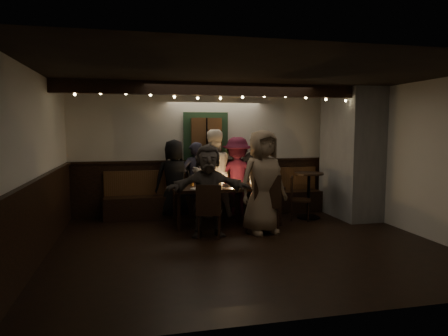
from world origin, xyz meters
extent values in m
cube|color=black|center=(0.00, 0.00, -0.01)|extent=(6.00, 5.00, 0.01)
cube|color=black|center=(0.00, 0.00, 2.60)|extent=(6.00, 5.00, 0.01)
cube|color=silver|center=(0.00, 2.50, 1.30)|extent=(6.00, 0.01, 2.60)
cube|color=silver|center=(-3.00, 0.00, 1.30)|extent=(0.01, 5.00, 2.60)
cube|color=silver|center=(3.00, 0.00, 1.30)|extent=(0.01, 5.00, 2.60)
cube|color=black|center=(0.00, 2.48, 0.55)|extent=(6.00, 0.05, 1.10)
cube|color=black|center=(-2.98, 0.00, 0.55)|extent=(0.05, 5.00, 1.10)
cube|color=slate|center=(2.65, 1.50, 1.30)|extent=(0.70, 1.40, 2.60)
cube|color=black|center=(0.00, 2.23, 0.23)|extent=(4.60, 0.45, 0.45)
cube|color=#533414|center=(0.00, 2.41, 0.70)|extent=(4.60, 0.06, 0.50)
cube|color=#224126|center=(-0.20, 2.44, 1.65)|extent=(0.95, 0.04, 1.00)
cube|color=#533414|center=(-0.20, 2.38, 1.65)|extent=(0.64, 0.12, 0.76)
cube|color=black|center=(0.00, 1.00, 2.49)|extent=(6.00, 0.16, 0.22)
sphere|color=#FFE599|center=(-2.60, 0.98, 2.36)|extent=(0.04, 0.04, 0.04)
sphere|color=#FFE599|center=(-2.20, 0.98, 2.38)|extent=(0.04, 0.04, 0.04)
sphere|color=#FFE599|center=(-1.80, 0.98, 2.39)|extent=(0.04, 0.04, 0.04)
sphere|color=#FFE599|center=(-1.40, 0.98, 2.37)|extent=(0.04, 0.04, 0.04)
sphere|color=#FFE599|center=(-1.00, 0.98, 2.35)|extent=(0.04, 0.04, 0.04)
sphere|color=#FFE599|center=(-0.60, 0.98, 2.33)|extent=(0.04, 0.04, 0.04)
sphere|color=#FFE599|center=(-0.20, 0.98, 2.34)|extent=(0.04, 0.04, 0.04)
sphere|color=#FFE599|center=(0.20, 0.98, 2.36)|extent=(0.04, 0.04, 0.04)
sphere|color=#FFE599|center=(0.60, 0.98, 2.38)|extent=(0.04, 0.04, 0.04)
sphere|color=#FFE599|center=(1.00, 0.98, 2.39)|extent=(0.04, 0.04, 0.04)
sphere|color=#FFE599|center=(1.40, 0.98, 2.37)|extent=(0.04, 0.04, 0.04)
sphere|color=#FFE599|center=(1.80, 0.98, 2.35)|extent=(0.04, 0.04, 0.04)
sphere|color=#FFE599|center=(2.20, 0.98, 2.33)|extent=(0.04, 0.04, 0.04)
sphere|color=#FFE599|center=(2.60, 0.98, 2.34)|extent=(0.04, 0.04, 0.04)
cube|color=black|center=(0.00, 1.40, 0.70)|extent=(2.05, 0.88, 0.06)
cylinder|color=black|center=(-0.94, 1.04, 0.34)|extent=(0.07, 0.07, 0.67)
cylinder|color=black|center=(-0.94, 1.76, 0.34)|extent=(0.07, 0.07, 0.67)
cylinder|color=black|center=(0.95, 1.04, 0.34)|extent=(0.07, 0.07, 0.67)
cylinder|color=black|center=(0.95, 1.76, 0.34)|extent=(0.07, 0.07, 0.67)
cylinder|color=#BF7226|center=(-0.64, 1.52, 0.80)|extent=(0.07, 0.07, 0.14)
cylinder|color=#BF7226|center=(-0.31, 1.25, 0.80)|extent=(0.07, 0.07, 0.14)
cylinder|color=silver|center=(-0.06, 1.55, 0.80)|extent=(0.07, 0.07, 0.14)
cylinder|color=#BF7226|center=(0.22, 1.25, 0.80)|extent=(0.07, 0.07, 0.14)
cylinder|color=silver|center=(0.56, 1.59, 0.80)|extent=(0.07, 0.07, 0.14)
cylinder|color=#BF7226|center=(0.84, 1.30, 0.80)|extent=(0.07, 0.07, 0.14)
cylinder|color=white|center=(-0.60, 1.11, 0.74)|extent=(0.25, 0.25, 0.01)
cube|color=#B2B2B7|center=(0.00, 1.35, 0.76)|extent=(0.16, 0.10, 0.05)
cylinder|color=#990C0C|center=(-0.03, 1.35, 0.81)|extent=(0.04, 0.04, 0.16)
cylinder|color=gold|center=(0.03, 1.35, 0.81)|extent=(0.04, 0.04, 0.16)
cylinder|color=silver|center=(0.15, 1.45, 0.77)|extent=(0.05, 0.05, 0.08)
sphere|color=#FFB24C|center=(0.15, 1.45, 0.83)|extent=(0.03, 0.03, 0.03)
cube|color=black|center=(-0.48, 0.55, 0.42)|extent=(0.51, 0.51, 0.04)
cube|color=black|center=(-0.53, 0.37, 0.67)|extent=(0.40, 0.15, 0.47)
cylinder|color=black|center=(-0.28, 0.66, 0.20)|extent=(0.04, 0.04, 0.40)
cylinder|color=black|center=(-0.37, 0.34, 0.20)|extent=(0.04, 0.04, 0.40)
cylinder|color=black|center=(-0.59, 0.75, 0.20)|extent=(0.04, 0.04, 0.40)
cylinder|color=black|center=(-0.69, 0.43, 0.20)|extent=(0.04, 0.04, 0.40)
cube|color=black|center=(0.56, 0.71, 0.47)|extent=(0.54, 0.54, 0.04)
cube|color=black|center=(0.52, 0.50, 0.76)|extent=(0.46, 0.13, 0.53)
cylinder|color=black|center=(0.78, 0.86, 0.23)|extent=(0.04, 0.04, 0.45)
cylinder|color=black|center=(0.71, 0.49, 0.23)|extent=(0.04, 0.04, 0.45)
cylinder|color=black|center=(0.41, 0.93, 0.23)|extent=(0.04, 0.04, 0.45)
cylinder|color=black|center=(0.34, 0.56, 0.23)|extent=(0.04, 0.04, 0.45)
cube|color=black|center=(1.51, 1.39, 0.40)|extent=(0.52, 0.52, 0.04)
cube|color=black|center=(1.35, 1.46, 0.64)|extent=(0.20, 0.37, 0.45)
cylinder|color=black|center=(1.59, 1.18, 0.19)|extent=(0.03, 0.03, 0.38)
cylinder|color=black|center=(1.30, 1.31, 0.19)|extent=(0.03, 0.03, 0.38)
cylinder|color=black|center=(1.72, 1.47, 0.19)|extent=(0.03, 0.03, 0.38)
cylinder|color=black|center=(1.44, 1.60, 0.19)|extent=(0.03, 0.03, 0.38)
cylinder|color=black|center=(1.74, 1.51, 0.01)|extent=(0.47, 0.47, 0.03)
cylinder|color=black|center=(1.74, 1.51, 0.45)|extent=(0.06, 0.06, 0.91)
cylinder|color=black|center=(1.74, 1.51, 0.91)|extent=(0.58, 0.58, 0.04)
imported|color=black|center=(-0.90, 2.13, 0.80)|extent=(0.79, 0.53, 1.59)
imported|color=#272636|center=(-0.48, 2.13, 0.77)|extent=(0.63, 0.49, 1.54)
imported|color=white|center=(-0.13, 2.07, 0.90)|extent=(0.94, 0.77, 1.79)
imported|color=#4C1225|center=(0.40, 2.10, 0.82)|extent=(1.16, 0.82, 1.63)
imported|color=black|center=(0.80, 2.05, 0.83)|extent=(0.99, 0.44, 1.66)
imported|color=#443C36|center=(-0.49, 0.63, 0.78)|extent=(1.47, 0.55, 1.55)
imported|color=#816A51|center=(0.46, 0.61, 0.90)|extent=(0.99, 0.76, 1.79)
camera|label=1|loc=(-1.69, -5.89, 1.82)|focal=32.00mm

